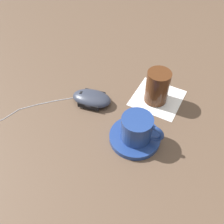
{
  "coord_description": "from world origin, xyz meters",
  "views": [
    {
      "loc": [
        -0.35,
        -0.31,
        0.52
      ],
      "look_at": [
        -0.07,
        0.02,
        0.03
      ],
      "focal_mm": 40.0,
      "sensor_mm": 36.0,
      "label": 1
    }
  ],
  "objects_px": {
    "coffee_cup": "(138,128)",
    "drinking_glass": "(157,87)",
    "saucer": "(135,137)",
    "computer_mouse": "(92,98)"
  },
  "relations": [
    {
      "from": "saucer",
      "to": "computer_mouse",
      "type": "height_order",
      "value": "computer_mouse"
    },
    {
      "from": "coffee_cup",
      "to": "computer_mouse",
      "type": "height_order",
      "value": "coffee_cup"
    },
    {
      "from": "coffee_cup",
      "to": "computer_mouse",
      "type": "xyz_separation_m",
      "value": [
        -0.01,
        0.18,
        -0.03
      ]
    },
    {
      "from": "computer_mouse",
      "to": "drinking_glass",
      "type": "distance_m",
      "value": 0.18
    },
    {
      "from": "saucer",
      "to": "drinking_glass",
      "type": "xyz_separation_m",
      "value": [
        0.14,
        0.06,
        0.04
      ]
    },
    {
      "from": "coffee_cup",
      "to": "drinking_glass",
      "type": "xyz_separation_m",
      "value": [
        0.14,
        0.07,
        0.0
      ]
    },
    {
      "from": "saucer",
      "to": "coffee_cup",
      "type": "bearing_deg",
      "value": -78.64
    },
    {
      "from": "coffee_cup",
      "to": "drinking_glass",
      "type": "distance_m",
      "value": 0.15
    },
    {
      "from": "saucer",
      "to": "computer_mouse",
      "type": "xyz_separation_m",
      "value": [
        -0.01,
        0.17,
        0.01
      ]
    },
    {
      "from": "saucer",
      "to": "coffee_cup",
      "type": "relative_size",
      "value": 1.26
    }
  ]
}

